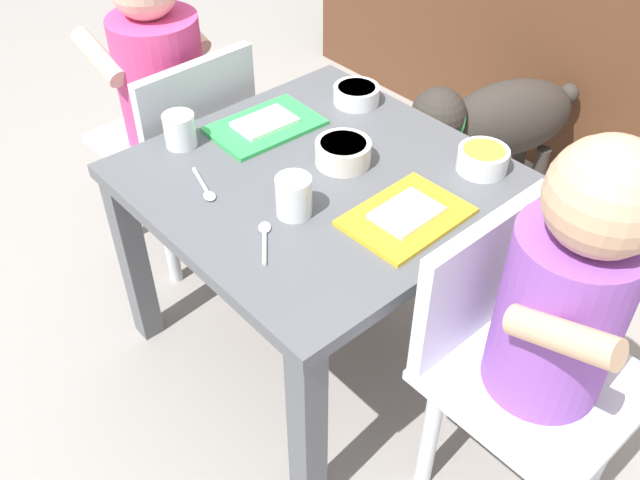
# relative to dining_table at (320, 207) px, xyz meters

# --- Properties ---
(ground_plane) EXTENTS (7.00, 7.00, 0.00)m
(ground_plane) POSITION_rel_dining_table_xyz_m (0.00, 0.00, -0.35)
(ground_plane) COLOR gray
(dining_table) EXTENTS (0.58, 0.57, 0.42)m
(dining_table) POSITION_rel_dining_table_xyz_m (0.00, 0.00, 0.00)
(dining_table) COLOR #515459
(dining_table) RESTS_ON ground
(seated_child_left) EXTENTS (0.29, 0.29, 0.69)m
(seated_child_left) POSITION_rel_dining_table_xyz_m (-0.45, -0.03, 0.08)
(seated_child_left) COLOR silver
(seated_child_left) RESTS_ON ground
(seated_child_right) EXTENTS (0.28, 0.28, 0.71)m
(seated_child_right) POSITION_rel_dining_table_xyz_m (0.45, 0.02, 0.09)
(seated_child_right) COLOR silver
(seated_child_right) RESTS_ON ground
(dog) EXTENTS (0.28, 0.45, 0.34)m
(dog) POSITION_rel_dining_table_xyz_m (-0.09, 0.65, -0.13)
(dog) COLOR #332D28
(dog) RESTS_ON ground
(food_tray_left) EXTENTS (0.14, 0.21, 0.02)m
(food_tray_left) POSITION_rel_dining_table_xyz_m (-0.18, 0.02, 0.08)
(food_tray_left) COLOR green
(food_tray_left) RESTS_ON dining_table
(food_tray_right) EXTENTS (0.14, 0.20, 0.02)m
(food_tray_right) POSITION_rel_dining_table_xyz_m (0.18, 0.02, 0.08)
(food_tray_right) COLOR gold
(food_tray_right) RESTS_ON dining_table
(water_cup_left) EXTENTS (0.06, 0.06, 0.06)m
(water_cup_left) POSITION_rel_dining_table_xyz_m (-0.23, -0.13, 0.10)
(water_cup_left) COLOR white
(water_cup_left) RESTS_ON dining_table
(water_cup_right) EXTENTS (0.06, 0.06, 0.07)m
(water_cup_right) POSITION_rel_dining_table_xyz_m (0.05, -0.10, 0.10)
(water_cup_right) COLOR white
(water_cup_right) RESTS_ON dining_table
(cereal_bowl_right_side) EXTENTS (0.09, 0.09, 0.03)m
(cereal_bowl_right_side) POSITION_rel_dining_table_xyz_m (-0.14, 0.22, 0.09)
(cereal_bowl_right_side) COLOR white
(cereal_bowl_right_side) RESTS_ON dining_table
(cereal_bowl_left_side) EXTENTS (0.10, 0.10, 0.04)m
(cereal_bowl_left_side) POSITION_rel_dining_table_xyz_m (-0.00, 0.05, 0.09)
(cereal_bowl_left_side) COLOR silver
(cereal_bowl_left_side) RESTS_ON dining_table
(veggie_bowl_near) EXTENTS (0.09, 0.09, 0.04)m
(veggie_bowl_near) POSITION_rel_dining_table_xyz_m (0.17, 0.22, 0.09)
(veggie_bowl_near) COLOR white
(veggie_bowl_near) RESTS_ON dining_table
(spoon_by_left_tray) EXTENTS (0.10, 0.04, 0.01)m
(spoon_by_left_tray) POSITION_rel_dining_table_xyz_m (-0.09, -0.17, 0.07)
(spoon_by_left_tray) COLOR silver
(spoon_by_left_tray) RESTS_ON dining_table
(spoon_by_right_tray) EXTENTS (0.09, 0.07, 0.01)m
(spoon_by_right_tray) POSITION_rel_dining_table_xyz_m (0.07, -0.18, 0.07)
(spoon_by_right_tray) COLOR silver
(spoon_by_right_tray) RESTS_ON dining_table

